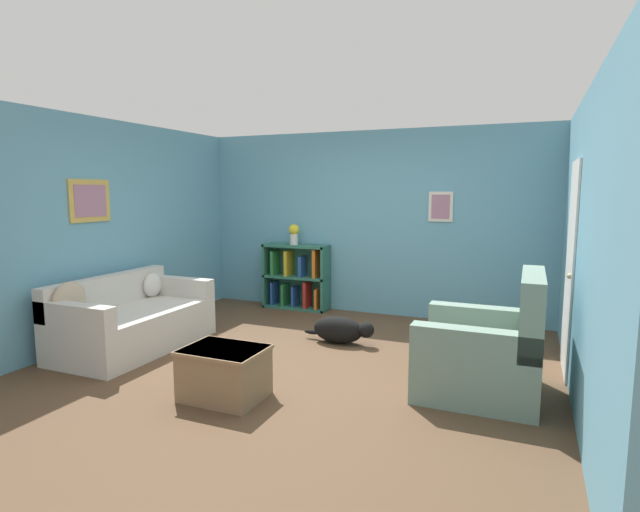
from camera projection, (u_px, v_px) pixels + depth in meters
name	position (u px, v px, depth m)	size (l,w,h in m)	color
ground_plane	(305.00, 359.00, 5.25)	(14.00, 14.00, 0.00)	brown
wall_back	(370.00, 223.00, 7.14)	(5.60, 0.13, 2.60)	#609EB7
wall_left	(114.00, 229.00, 6.06)	(0.13, 5.00, 2.60)	#609EB7
wall_right	(586.00, 248.00, 4.12)	(0.16, 5.00, 2.60)	#609EB7
couch	(131.00, 321.00, 5.60)	(0.94, 1.74, 0.85)	beige
bookshelf	(297.00, 277.00, 7.47)	(0.99, 0.31, 0.96)	#2D6B56
recliner_chair	(487.00, 353.00, 4.33)	(1.00, 1.00, 1.09)	gray
coffee_table	(224.00, 372.00, 4.25)	(0.69, 0.53, 0.44)	#846647
dog	(340.00, 330.00, 5.78)	(0.88, 0.28, 0.31)	black
vase	(294.00, 233.00, 7.38)	(0.15, 0.15, 0.30)	silver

